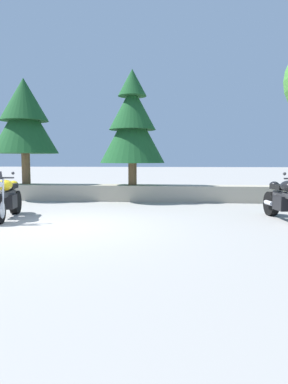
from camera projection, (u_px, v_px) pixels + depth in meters
name	position (u px, v px, depth m)	size (l,w,h in m)	color
ground_plane	(58.00, 226.00, 7.39)	(120.00, 120.00, 0.00)	gray
stone_wall	(105.00, 193.00, 12.12)	(36.00, 0.80, 0.55)	#A89E89
motorcycle_yellow_near_left	(7.00, 199.00, 8.34)	(0.82, 2.05, 1.18)	black
motorcycle_black_centre	(285.00, 200.00, 8.03)	(0.74, 2.06, 1.18)	black
pine_tree_far_left	(24.00, 118.00, 12.32)	(2.37, 2.37, 3.79)	brown
pine_tree_mid_left	(132.00, 124.00, 11.77)	(2.23, 2.23, 3.95)	brown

